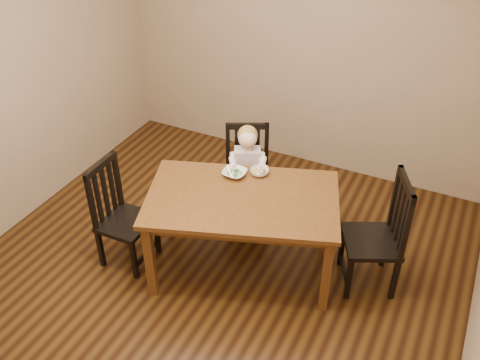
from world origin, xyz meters
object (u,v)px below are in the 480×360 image
at_px(chair_right, 379,236).
at_px(bowl_peas, 235,173).
at_px(chair_left, 121,216).
at_px(chair_child, 247,177).
at_px(toddler, 247,167).
at_px(bowl_veg, 259,172).
at_px(dining_table, 242,206).

relative_size(chair_right, bowl_peas, 5.30).
xyz_separation_m(chair_right, bowl_peas, (-1.22, -0.08, 0.28)).
bearing_deg(chair_left, chair_child, 143.05).
distance_m(chair_child, toddler, 0.15).
height_order(bowl_peas, bowl_veg, same).
relative_size(toddler, bowl_veg, 3.48).
xyz_separation_m(dining_table, bowl_veg, (-0.01, 0.34, 0.11)).
bearing_deg(chair_child, chair_right, 139.58).
height_order(chair_right, bowl_veg, chair_right).
xyz_separation_m(dining_table, chair_right, (1.03, 0.32, -0.17)).
bearing_deg(toddler, chair_child, -90.00).
distance_m(toddler, bowl_veg, 0.40).
distance_m(bowl_peas, bowl_veg, 0.21).
xyz_separation_m(dining_table, chair_left, (-0.97, -0.33, -0.21)).
distance_m(chair_child, bowl_peas, 0.53).
distance_m(chair_left, bowl_veg, 1.21).
height_order(dining_table, chair_left, chair_left).
xyz_separation_m(chair_left, bowl_veg, (0.96, 0.67, 0.32)).
height_order(chair_left, toddler, chair_left).
height_order(toddler, bowl_veg, toddler).
bearing_deg(chair_child, bowl_veg, 103.42).
height_order(chair_left, bowl_peas, chair_left).
relative_size(chair_left, bowl_veg, 6.22).
xyz_separation_m(chair_left, chair_right, (2.00, 0.65, 0.03)).
height_order(dining_table, chair_child, chair_child).
relative_size(dining_table, bowl_peas, 8.88).
relative_size(chair_left, bowl_peas, 4.95).
distance_m(chair_right, toddler, 1.32).
height_order(toddler, bowl_peas, toddler).
relative_size(chair_child, chair_right, 0.93).
xyz_separation_m(dining_table, toddler, (-0.24, 0.61, -0.07)).
height_order(chair_right, bowl_peas, chair_right).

